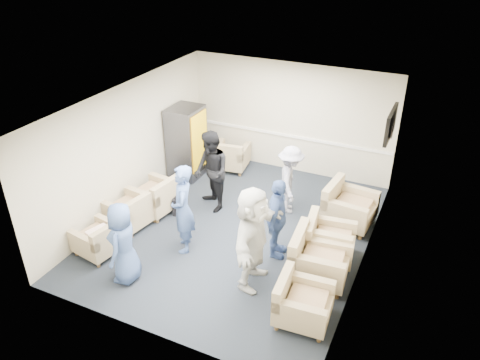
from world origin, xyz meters
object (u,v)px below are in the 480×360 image
at_px(armchair_right_near, 300,303).
at_px(armchair_right_far, 347,208).
at_px(armchair_right_midfar, 326,242).
at_px(person_back_left, 211,172).
at_px(armchair_left_near, 100,240).
at_px(person_back_right, 290,180).
at_px(armchair_corner, 230,157).
at_px(person_mid_left, 183,209).
at_px(armchair_right_midnear, 316,260).
at_px(armchair_left_mid, 132,212).
at_px(person_front_right, 253,238).
at_px(person_front_left, 123,243).
at_px(person_mid_right, 277,219).
at_px(vending_machine, 187,142).
at_px(armchair_left_far, 157,197).

bearing_deg(armchair_right_near, armchair_right_far, -4.29).
distance_m(armchair_right_midfar, person_back_left, 2.84).
bearing_deg(armchair_left_near, person_back_right, 147.16).
relative_size(armchair_corner, person_mid_left, 0.55).
xyz_separation_m(armchair_right_midnear, armchair_corner, (-3.15, 3.07, -0.04)).
height_order(armchair_left_mid, person_front_right, person_front_right).
bearing_deg(armchair_left_near, person_front_right, 108.97).
xyz_separation_m(person_front_left, person_front_right, (2.01, 0.83, 0.18)).
relative_size(armchair_left_near, person_mid_right, 0.55).
xyz_separation_m(armchair_left_near, vending_machine, (-0.12, 3.41, 0.57)).
bearing_deg(person_front_right, person_front_left, 109.77).
bearing_deg(armchair_right_midfar, person_mid_right, 100.83).
height_order(armchair_left_far, armchair_right_midfar, armchair_right_midfar).
bearing_deg(armchair_right_midfar, person_mid_left, 100.88).
distance_m(armchair_left_mid, person_front_right, 3.01).
xyz_separation_m(armchair_right_midnear, person_front_right, (-0.95, -0.56, 0.54)).
distance_m(armchair_right_midnear, vending_machine, 4.63).
xyz_separation_m(armchair_left_far, armchair_right_far, (3.77, 1.23, 0.03)).
relative_size(armchair_right_midnear, person_front_left, 0.69).
bearing_deg(armchair_right_midnear, armchair_left_mid, 85.26).
bearing_deg(armchair_corner, armchair_left_near, 72.32).
relative_size(armchair_corner, vending_machine, 0.54).
height_order(armchair_left_near, armchair_right_near, armchair_right_near).
distance_m(armchair_right_near, person_mid_right, 1.73).
relative_size(armchair_left_mid, vending_machine, 0.54).
xyz_separation_m(armchair_right_near, person_mid_right, (-0.93, 1.38, 0.46)).
bearing_deg(armchair_right_far, armchair_left_mid, 121.88).
bearing_deg(person_mid_right, person_back_left, 55.17).
relative_size(armchair_left_far, person_front_right, 0.53).
xyz_separation_m(person_mid_left, person_front_right, (1.54, -0.34, 0.05)).
relative_size(armchair_left_mid, person_mid_left, 0.54).
height_order(armchair_right_midnear, vending_machine, vending_machine).
xyz_separation_m(armchair_left_far, person_back_left, (1.00, 0.61, 0.54)).
bearing_deg(armchair_right_near, person_back_left, 45.68).
relative_size(armchair_right_near, person_back_right, 0.58).
bearing_deg(armchair_corner, person_back_right, 140.54).
xyz_separation_m(armchair_corner, person_mid_left, (0.66, -3.29, 0.54)).
height_order(person_front_left, person_front_right, person_front_right).
bearing_deg(person_back_left, armchair_right_far, 53.82).
bearing_deg(person_front_right, vending_machine, 42.91).
bearing_deg(armchair_right_midnear, armchair_right_near, 178.81).
height_order(armchair_right_midfar, person_back_right, person_back_right).
distance_m(armchair_right_midfar, person_back_right, 1.76).
relative_size(armchair_right_far, armchair_corner, 1.08).
xyz_separation_m(person_mid_left, person_back_left, (-0.21, 1.49, 0.01)).
height_order(armchair_right_near, person_front_right, person_front_right).
bearing_deg(person_mid_left, person_back_right, 117.86).
bearing_deg(armchair_right_far, armchair_right_midfar, -176.73).
relative_size(armchair_left_mid, person_front_left, 0.63).
relative_size(armchair_left_mid, person_mid_right, 0.60).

